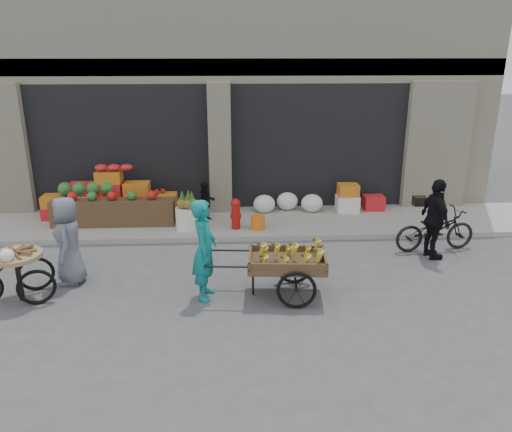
{
  "coord_description": "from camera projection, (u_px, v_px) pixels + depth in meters",
  "views": [
    {
      "loc": [
        0.26,
        -7.17,
        4.0
      ],
      "look_at": [
        0.7,
        1.49,
        1.1
      ],
      "focal_mm": 35.0,
      "sensor_mm": 36.0,
      "label": 1
    }
  ],
  "objects": [
    {
      "name": "cyclist",
      "position": [
        435.0,
        219.0,
        9.84
      ],
      "size": [
        0.51,
        1.0,
        1.63
      ],
      "primitive_type": "imported",
      "rotation": [
        0.0,
        0.0,
        1.69
      ],
      "color": "black",
      "rests_on": "ground"
    },
    {
      "name": "right_bay_goods",
      "position": [
        325.0,
        200.0,
        12.5
      ],
      "size": [
        3.35,
        0.6,
        0.7
      ],
      "color": "silver",
      "rests_on": "sidewalk"
    },
    {
      "name": "ground",
      "position": [
        217.0,
        310.0,
        8.05
      ],
      "size": [
        80.0,
        80.0,
        0.0
      ],
      "primitive_type": "plane",
      "color": "#424244",
      "rests_on": "ground"
    },
    {
      "name": "pineapple_bin",
      "position": [
        187.0,
        218.0,
        11.3
      ],
      "size": [
        0.52,
        0.52,
        0.5
      ],
      "primitive_type": "cylinder",
      "color": "silver",
      "rests_on": "sidewalk"
    },
    {
      "name": "fire_hydrant",
      "position": [
        236.0,
        212.0,
        11.27
      ],
      "size": [
        0.22,
        0.22,
        0.71
      ],
      "color": "#A5140F",
      "rests_on": "sidewalk"
    },
    {
      "name": "sidewalk",
      "position": [
        221.0,
        223.0,
        11.91
      ],
      "size": [
        18.0,
        2.2,
        0.12
      ],
      "primitive_type": "cube",
      "color": "gray",
      "rests_on": "ground"
    },
    {
      "name": "vendor_grey",
      "position": [
        68.0,
        241.0,
        8.8
      ],
      "size": [
        0.63,
        0.85,
        1.6
      ],
      "primitive_type": "imported",
      "rotation": [
        0.0,
        0.0,
        -1.41
      ],
      "color": "slate",
      "rests_on": "ground"
    },
    {
      "name": "orange_bucket",
      "position": [
        258.0,
        223.0,
        11.32
      ],
      "size": [
        0.32,
        0.32,
        0.3
      ],
      "primitive_type": "cylinder",
      "color": "orange",
      "rests_on": "sidewalk"
    },
    {
      "name": "vendor_woman",
      "position": [
        205.0,
        250.0,
        8.23
      ],
      "size": [
        0.48,
        0.67,
        1.72
      ],
      "primitive_type": "imported",
      "rotation": [
        0.0,
        0.0,
        1.46
      ],
      "color": "#0F7372",
      "rests_on": "ground"
    },
    {
      "name": "building",
      "position": [
        221.0,
        72.0,
        14.59
      ],
      "size": [
        14.0,
        6.45,
        7.0
      ],
      "color": "beige",
      "rests_on": "ground"
    },
    {
      "name": "seated_person",
      "position": [
        206.0,
        201.0,
        11.82
      ],
      "size": [
        0.51,
        0.43,
        0.93
      ],
      "primitive_type": "imported",
      "rotation": [
        0.0,
        0.0,
        0.17
      ],
      "color": "black",
      "rests_on": "sidewalk"
    },
    {
      "name": "tricycle_cart",
      "position": [
        17.0,
        269.0,
        8.21
      ],
      "size": [
        1.45,
        1.08,
        0.95
      ],
      "rotation": [
        0.0,
        0.0,
        0.36
      ],
      "color": "#9E7F51",
      "rests_on": "ground"
    },
    {
      "name": "banana_cart",
      "position": [
        284.0,
        259.0,
        8.34
      ],
      "size": [
        2.27,
        1.07,
        0.92
      ],
      "rotation": [
        0.0,
        0.0,
        -0.08
      ],
      "color": "brown",
      "rests_on": "ground"
    },
    {
      "name": "bicycle",
      "position": [
        435.0,
        230.0,
        10.34
      ],
      "size": [
        1.78,
        0.8,
        0.9
      ],
      "primitive_type": "imported",
      "rotation": [
        0.0,
        0.0,
        1.69
      ],
      "color": "black",
      "rests_on": "ground"
    },
    {
      "name": "fruit_display",
      "position": [
        116.0,
        197.0,
        11.86
      ],
      "size": [
        3.1,
        1.12,
        1.24
      ],
      "color": "red",
      "rests_on": "sidewalk"
    }
  ]
}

